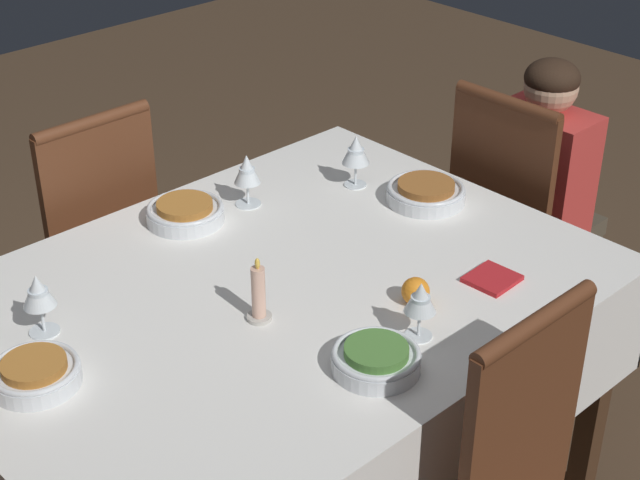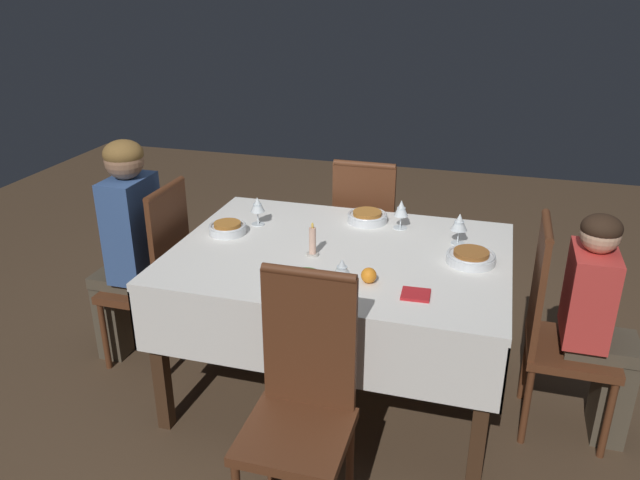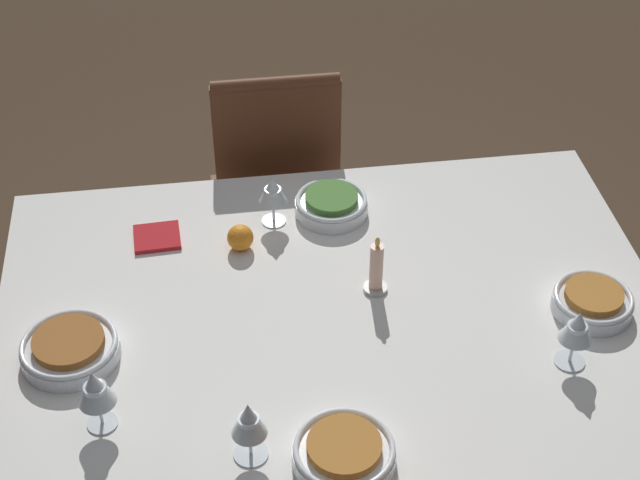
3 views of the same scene
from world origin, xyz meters
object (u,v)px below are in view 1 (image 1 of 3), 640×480
wine_glass_east (356,151)px  orange_fruit (415,291)px  candle_centerpiece (259,297)px  bowl_west (35,373)px  bowl_south (376,358)px  bowl_east (426,192)px  chair_north (91,255)px  bowl_north (185,212)px  wine_glass_south (420,300)px  chair_east (514,232)px  person_child_red (547,200)px  napkin_red_folded (492,279)px  wine_glass_west (38,293)px  dining_table (274,317)px  wine_glass_north (247,171)px

wine_glass_east → orange_fruit: size_ratio=2.32×
candle_centerpiece → bowl_west: bearing=164.2°
bowl_south → bowl_east: bearing=33.7°
chair_north → bowl_north: bearing=102.0°
bowl_east → wine_glass_south: size_ratio=1.57×
bowl_west → bowl_east: 1.17m
wine_glass_south → bowl_south: bearing=-173.7°
bowl_north → candle_centerpiece: bearing=-107.5°
chair_east → bowl_west: size_ratio=5.44×
person_child_red → bowl_west: person_child_red is taller
wine_glass_south → candle_centerpiece: candle_centerpiece is taller
chair_east → orange_fruit: bearing=109.8°
wine_glass_south → napkin_red_folded: (0.30, 0.03, -0.09)m
candle_centerpiece → napkin_red_folded: (0.51, -0.26, -0.05)m
chair_east → wine_glass_east: bearing=63.8°
bowl_west → wine_glass_west: 0.20m
dining_table → person_child_red: person_child_red is taller
person_child_red → candle_centerpiece: 1.28m
dining_table → wine_glass_north: size_ratio=10.34×
bowl_east → napkin_red_folded: size_ratio=1.82×
chair_north → orange_fruit: 1.12m
chair_east → napkin_red_folded: (-0.58, -0.35, 0.25)m
bowl_west → wine_glass_north: 0.86m
wine_glass_east → chair_north: bearing=135.5°
bowl_east → candle_centerpiece: 0.71m
bowl_west → candle_centerpiece: size_ratio=1.15×
person_child_red → wine_glass_north: (-0.92, 0.35, 0.29)m
dining_table → bowl_north: (0.04, 0.40, 0.12)m
chair_north → bowl_north: chair_north is taller
wine_glass_west → orange_fruit: size_ratio=2.25×
wine_glass_west → wine_glass_south: (0.59, -0.57, -0.01)m
chair_north → person_child_red: bearing=146.8°
person_child_red → wine_glass_north: 1.03m
bowl_west → orange_fruit: bearing=-23.0°
person_child_red → wine_glass_west: 1.67m
wine_glass_north → orange_fruit: size_ratio=2.27×
wine_glass_north → napkin_red_folded: (0.18, -0.69, -0.09)m
person_child_red → wine_glass_north: size_ratio=7.11×
bowl_east → candle_centerpiece: (-0.70, -0.12, 0.03)m
bowl_east → wine_glass_south: (-0.49, -0.41, 0.07)m
wine_glass_east → bowl_north: (-0.47, 0.16, -0.08)m
bowl_west → wine_glass_east: bearing=9.4°
wine_glass_east → orange_fruit: wine_glass_east is taller
chair_east → chair_north: 1.28m
wine_glass_west → candle_centerpiece: candle_centerpiece is taller
bowl_south → candle_centerpiece: (-0.06, 0.30, 0.03)m
candle_centerpiece → bowl_east: bearing=9.8°
wine_glass_north → bowl_south: bearing=-110.1°
dining_table → bowl_east: size_ratio=7.10×
chair_north → orange_fruit: size_ratio=15.29×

